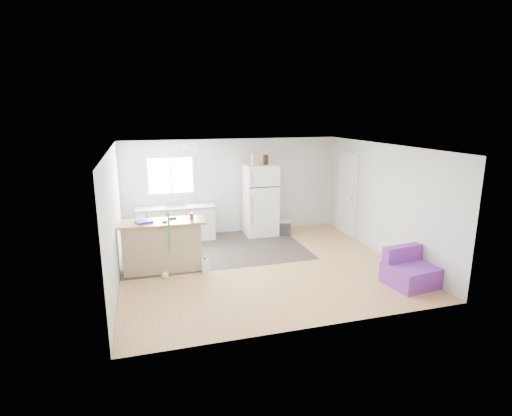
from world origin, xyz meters
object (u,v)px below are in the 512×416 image
Objects in this scene: blue_tray at (144,222)px; cardboard_box at (256,159)px; purple_seat at (409,272)px; refrigerator at (260,200)px; bottle_right at (267,160)px; cooler at (281,226)px; kitchen_cabinets at (176,223)px; bottle_left at (265,160)px; cleaner_jug at (205,266)px; red_cup at (192,216)px; peninsula at (163,245)px; mop at (166,266)px.

cardboard_box is at bearing 32.71° from blue_tray.
cardboard_box reaches higher than purple_seat.
refrigerator is at bearing 32.04° from blue_tray.
purple_seat is at bearing -67.24° from bottle_right.
cooler is 1.74m from bottle_right.
bottle_right is (0.29, -0.01, -0.02)m from cardboard_box.
refrigerator is (2.10, -0.09, 0.46)m from kitchen_cabinets.
blue_tray is at bearing -149.40° from bottle_left.
bottle_right is at bearing -2.44° from kitchen_cabinets.
blue_tray is 1.20× the size of bottle_left.
red_cup is at bearing 115.62° from cleaner_jug.
blue_tray is at bearing -179.52° from red_cup.
blue_tray is at bearing -147.62° from refrigerator.
bottle_left reaches higher than peninsula.
purple_seat is 4.43m from cardboard_box.
purple_seat is at bearing -21.56° from mop.
bottle_left is at bearing -2.33° from kitchen_cabinets.
bottle_right is at bearing 37.08° from mop.
kitchen_cabinets is 2.65m from bottle_left.
bottle_right is (2.69, 1.71, 1.40)m from peninsula.
cardboard_box is at bearing 109.48° from purple_seat.
bottle_left reaches higher than cooler.
mop is 4.26× the size of blue_tray.
kitchen_cabinets is 1.06× the size of refrigerator.
bottle_left is (2.63, 1.72, 1.40)m from peninsula.
red_cup is (-2.44, -1.60, 0.85)m from cooler.
cleaner_jug is 0.24× the size of mop.
red_cup is at bearing 0.48° from blue_tray.
bottle_right is (-0.33, 0.13, 1.70)m from cooler.
refrigerator reaches higher than blue_tray.
bottle_right reaches higher than cleaner_jug.
blue_tray reaches higher than peninsula.
kitchen_cabinets reaches higher than peninsula.
kitchen_cabinets is at bearing 96.08° from cleaner_jug.
mop reaches higher than purple_seat.
mop is (-0.40, -2.26, -0.20)m from kitchen_cabinets.
blue_tray is 1.00× the size of cardboard_box.
blue_tray is at bearing -136.62° from cooler.
cardboard_box is (1.81, 1.74, 0.87)m from red_cup.
cooler is at bearing -4.77° from kitchen_cabinets.
refrigerator is at bearing 42.43° from red_cup.
red_cup reaches higher than kitchen_cabinets.
purple_seat is at bearing -22.28° from peninsula.
cooler is 1.84m from cardboard_box.
cooler is at bearing -19.20° from refrigerator.
cardboard_box is at bearing -163.49° from refrigerator.
bottle_right reaches higher than refrigerator.
red_cup is 2.65m from cardboard_box.
bottle_right is at bearing 39.43° from red_cup.
blue_tray is (-0.32, -0.02, 0.51)m from peninsula.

